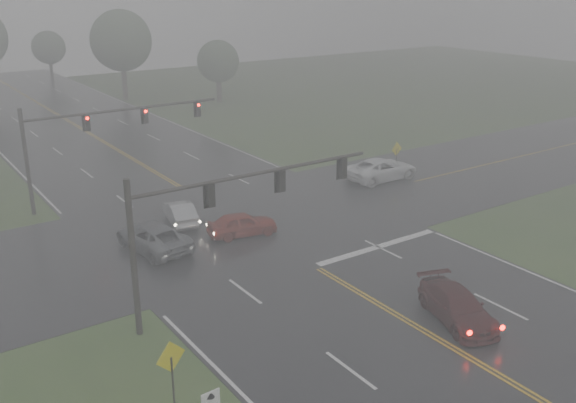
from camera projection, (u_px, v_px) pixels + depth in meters
main_road at (258, 233)px, 38.22m from camera, size 18.00×160.00×0.02m
cross_street at (241, 223)px, 39.78m from camera, size 120.00×14.00×0.02m
stop_bar at (378, 247)px, 36.27m from camera, size 8.50×0.50×0.01m
sedan_maroon at (456, 321)px, 28.55m from camera, size 3.40×5.20×1.40m
sedan_red at (243, 235)px, 37.92m from camera, size 4.37×2.46×1.40m
sedan_silver at (181, 223)px, 39.83m from camera, size 2.24×4.28×1.34m
car_grey at (154, 249)px, 35.97m from camera, size 3.12×5.59×1.48m
pickup_white at (381, 179)px, 48.33m from camera, size 5.78×2.68×1.60m
signal_gantry_near at (213, 209)px, 27.93m from camera, size 12.36×0.30×6.96m
signal_gantry_far at (91, 132)px, 41.93m from camera, size 13.50×0.35×6.89m
sign_diamond_west at (171, 366)px, 21.83m from camera, size 1.19×0.33×2.91m
sign_diamond_east at (397, 153)px, 48.58m from camera, size 1.12×0.16×2.69m
tree_ne_a at (121, 41)px, 77.35m from camera, size 7.36×7.36×10.81m
tree_e_near at (218, 61)px, 76.65m from camera, size 5.02×5.02×7.38m
tree_n_far at (49, 48)px, 93.30m from camera, size 4.80×4.80×7.05m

